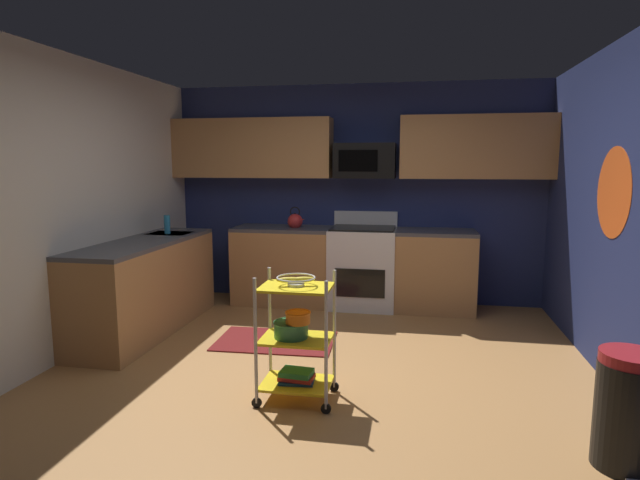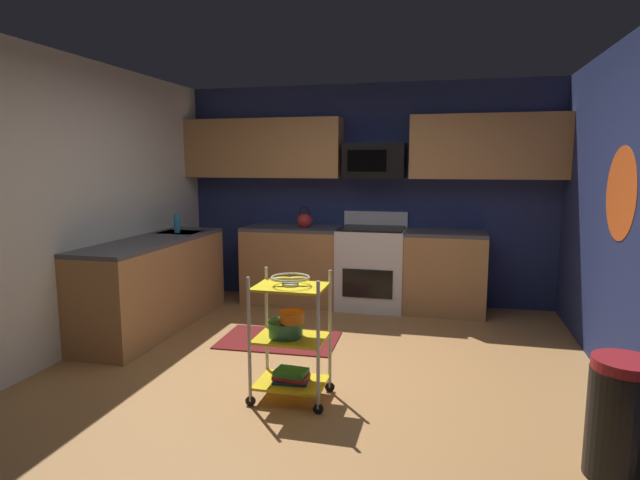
# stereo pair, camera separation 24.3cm
# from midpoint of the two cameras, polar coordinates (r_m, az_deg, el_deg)

# --- Properties ---
(floor) EXTENTS (4.40, 4.80, 0.04)m
(floor) POSITION_cam_midpoint_polar(r_m,az_deg,el_deg) (4.28, -1.85, -14.86)
(floor) COLOR #A87542
(floor) RESTS_ON ground
(wall_back) EXTENTS (4.52, 0.06, 2.60)m
(wall_back) POSITION_cam_midpoint_polar(r_m,az_deg,el_deg) (6.34, 2.82, 5.02)
(wall_back) COLOR navy
(wall_back) RESTS_ON ground
(wall_left) EXTENTS (0.06, 4.80, 2.60)m
(wall_left) POSITION_cam_midpoint_polar(r_m,az_deg,el_deg) (4.94, -28.14, 3.10)
(wall_left) COLOR silver
(wall_left) RESTS_ON ground
(wall_right) EXTENTS (0.06, 4.80, 2.60)m
(wall_right) POSITION_cam_midpoint_polar(r_m,az_deg,el_deg) (4.10, 30.16, 2.07)
(wall_right) COLOR navy
(wall_right) RESTS_ON ground
(wall_flower_decal) EXTENTS (0.00, 0.70, 0.70)m
(wall_flower_decal) POSITION_cam_midpoint_polar(r_m,az_deg,el_deg) (4.48, 28.10, 4.59)
(wall_flower_decal) COLOR #E5591E
(counter_run) EXTENTS (3.60, 2.61, 0.92)m
(counter_run) POSITION_cam_midpoint_polar(r_m,az_deg,el_deg) (5.77, -6.37, -3.74)
(counter_run) COLOR #B27F4C
(counter_run) RESTS_ON ground
(oven_range) EXTENTS (0.76, 0.65, 1.10)m
(oven_range) POSITION_cam_midpoint_polar(r_m,az_deg,el_deg) (6.11, 3.57, -2.89)
(oven_range) COLOR white
(oven_range) RESTS_ON ground
(upper_cabinets) EXTENTS (4.40, 0.33, 0.70)m
(upper_cabinets) POSITION_cam_midpoint_polar(r_m,az_deg,el_deg) (6.14, 2.33, 10.05)
(upper_cabinets) COLOR #B27F4C
(microwave) EXTENTS (0.70, 0.39, 0.40)m
(microwave) POSITION_cam_midpoint_polar(r_m,az_deg,el_deg) (6.09, 3.80, 8.64)
(microwave) COLOR black
(rolling_cart) EXTENTS (0.56, 0.38, 0.91)m
(rolling_cart) POSITION_cam_midpoint_polar(r_m,az_deg,el_deg) (3.73, -4.50, -10.71)
(rolling_cart) COLOR silver
(rolling_cart) RESTS_ON ground
(fruit_bowl) EXTENTS (0.27, 0.27, 0.07)m
(fruit_bowl) POSITION_cam_midpoint_polar(r_m,az_deg,el_deg) (3.61, -4.57, -4.33)
(fruit_bowl) COLOR silver
(fruit_bowl) RESTS_ON rolling_cart
(mixing_bowl_large) EXTENTS (0.25, 0.25, 0.11)m
(mixing_bowl_large) POSITION_cam_midpoint_polar(r_m,az_deg,el_deg) (3.72, -5.08, -9.68)
(mixing_bowl_large) COLOR #387F4C
(mixing_bowl_large) RESTS_ON rolling_cart
(mixing_bowl_small) EXTENTS (0.18, 0.18, 0.08)m
(mixing_bowl_small) POSITION_cam_midpoint_polar(r_m,az_deg,el_deg) (3.64, -4.36, -8.42)
(mixing_bowl_small) COLOR orange
(mixing_bowl_small) RESTS_ON rolling_cart
(book_stack) EXTENTS (0.26, 0.19, 0.09)m
(book_stack) POSITION_cam_midpoint_polar(r_m,az_deg,el_deg) (3.83, -4.45, -14.67)
(book_stack) COLOR #1E4C8C
(book_stack) RESTS_ON rolling_cart
(kettle) EXTENTS (0.21, 0.18, 0.26)m
(kettle) POSITION_cam_midpoint_polar(r_m,az_deg,el_deg) (6.17, -3.87, 2.09)
(kettle) COLOR red
(kettle) RESTS_ON counter_run
(dish_soap_bottle) EXTENTS (0.06, 0.06, 0.20)m
(dish_soap_bottle) POSITION_cam_midpoint_polar(r_m,az_deg,el_deg) (5.87, -17.54, 1.63)
(dish_soap_bottle) COLOR #2D8CBF
(dish_soap_bottle) RESTS_ON counter_run
(trash_can) EXTENTS (0.34, 0.42, 0.66)m
(trash_can) POSITION_cam_midpoint_polar(r_m,az_deg,el_deg) (3.38, 28.82, -16.09)
(trash_can) COLOR black
(trash_can) RESTS_ON ground
(floor_rug) EXTENTS (1.12, 0.74, 0.01)m
(floor_rug) POSITION_cam_midpoint_polar(r_m,az_deg,el_deg) (5.05, -6.29, -10.92)
(floor_rug) COLOR maroon
(floor_rug) RESTS_ON ground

